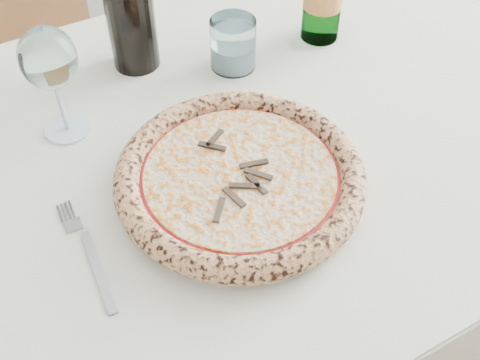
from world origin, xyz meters
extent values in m
cube|color=slate|center=(0.00, 0.00, -0.01)|extent=(5.00, 6.00, 0.02)
cube|color=brown|center=(0.02, -0.14, 0.73)|extent=(1.35, 0.80, 0.04)
cube|color=silver|center=(0.02, -0.14, 0.75)|extent=(1.42, 0.87, 0.01)
cube|color=silver|center=(0.02, 0.27, 0.64)|extent=(1.39, 0.01, 0.22)
cylinder|color=brown|center=(0.62, 0.18, 0.35)|extent=(0.06, 0.06, 0.71)
cube|color=brown|center=(-0.05, 0.51, 0.45)|extent=(0.49, 0.49, 0.04)
cylinder|color=brown|center=(0.10, 0.72, 0.21)|extent=(0.04, 0.04, 0.43)
cylinder|color=brown|center=(0.16, 0.36, 0.21)|extent=(0.04, 0.04, 0.43)
cylinder|color=brown|center=(-0.21, 0.30, 0.21)|extent=(0.04, 0.04, 0.43)
cylinder|color=silver|center=(0.02, -0.24, 0.76)|extent=(0.31, 0.31, 0.01)
torus|color=silver|center=(0.02, -0.24, 0.77)|extent=(0.31, 0.31, 0.01)
cylinder|color=#E9B376|center=(0.02, -0.24, 0.78)|extent=(0.33, 0.33, 0.01)
torus|color=tan|center=(0.02, -0.24, 0.78)|extent=(0.34, 0.34, 0.04)
cylinder|color=red|center=(0.02, -0.24, 0.78)|extent=(0.28, 0.28, 0.00)
cylinder|color=beige|center=(0.02, -0.24, 0.79)|extent=(0.26, 0.26, 0.00)
cube|color=#453228|center=(0.05, -0.24, 0.79)|extent=(0.04, 0.01, 0.00)
cube|color=#453228|center=(0.06, -0.20, 0.79)|extent=(0.03, 0.03, 0.00)
cube|color=#453228|center=(0.02, -0.17, 0.79)|extent=(0.01, 0.04, 0.00)
cube|color=#453228|center=(-0.01, -0.21, 0.79)|extent=(0.03, 0.03, 0.00)
cube|color=#453228|center=(-0.04, -0.24, 0.79)|extent=(0.04, 0.01, 0.00)
cube|color=#453228|center=(-0.04, -0.30, 0.79)|extent=(0.03, 0.03, 0.00)
cube|color=#453228|center=(0.02, -0.28, 0.79)|extent=(0.01, 0.04, 0.00)
cube|color=#453228|center=(0.07, -0.29, 0.79)|extent=(0.03, 0.03, 0.00)
cube|color=gray|center=(-0.20, -0.26, 0.76)|extent=(0.03, 0.13, 0.00)
cube|color=gray|center=(-0.20, -0.18, 0.76)|extent=(0.02, 0.02, 0.00)
cylinder|color=gray|center=(-0.21, -0.16, 0.76)|extent=(0.00, 0.03, 0.00)
cylinder|color=gray|center=(-0.20, -0.16, 0.76)|extent=(0.00, 0.03, 0.00)
cylinder|color=gray|center=(-0.20, -0.16, 0.76)|extent=(0.00, 0.03, 0.00)
cylinder|color=gray|center=(-0.19, -0.16, 0.76)|extent=(0.00, 0.03, 0.00)
cylinder|color=silver|center=(-0.14, 0.00, 0.76)|extent=(0.07, 0.07, 0.00)
cylinder|color=silver|center=(-0.14, 0.00, 0.80)|extent=(0.01, 0.01, 0.09)
ellipsoid|color=silver|center=(-0.14, 0.00, 0.89)|extent=(0.08, 0.08, 0.09)
cylinder|color=silver|center=(0.16, 0.01, 0.80)|extent=(0.08, 0.08, 0.09)
cylinder|color=#D0E7F9|center=(0.16, 0.01, 0.78)|extent=(0.07, 0.07, 0.04)
cylinder|color=black|center=(0.02, 0.10, 0.87)|extent=(0.08, 0.08, 0.22)
camera|label=1|loc=(-0.27, -0.71, 1.37)|focal=45.00mm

